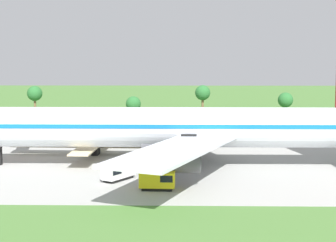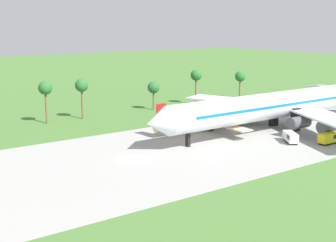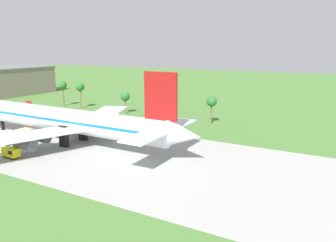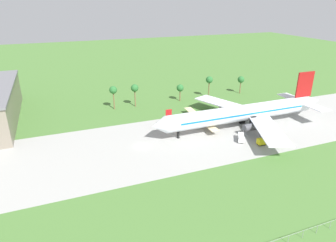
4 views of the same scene
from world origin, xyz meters
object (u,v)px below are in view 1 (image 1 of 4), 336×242
at_px(regional_aircraft, 95,140).
at_px(catering_van, 118,172).
at_px(jet_airliner, 179,128).
at_px(baggage_tug, 158,180).

distance_m(regional_aircraft, catering_van, 21.35).
bearing_deg(jet_airliner, regional_aircraft, 147.41).
relative_size(baggage_tug, catering_van, 0.83).
relative_size(jet_airliner, catering_van, 13.93).
height_order(jet_airliner, baggage_tug, jet_airliner).
height_order(baggage_tug, catering_van, baggage_tug).
bearing_deg(jet_airliner, catering_van, -129.22).
relative_size(regional_aircraft, catering_van, 5.53).
relative_size(jet_airliner, regional_aircraft, 2.52).
bearing_deg(baggage_tug, jet_airliner, 80.40).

